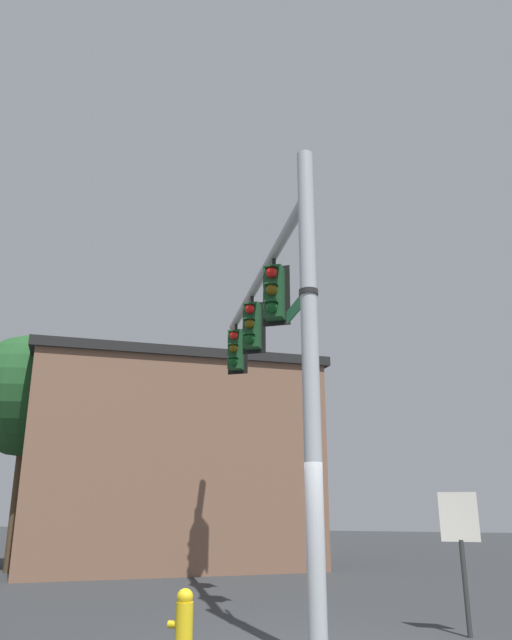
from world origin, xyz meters
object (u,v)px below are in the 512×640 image
(traffic_light_nearest_pole, at_px, (274,292))
(street_name_sign, at_px, (302,301))
(fire_hydrant, at_px, (184,621))
(historical_marker, at_px, (461,539))
(traffic_light_mid_inner, at_px, (252,325))
(traffic_light_mid_outer, at_px, (236,350))

(traffic_light_nearest_pole, relative_size, street_name_sign, 1.00)
(street_name_sign, xyz_separation_m, fire_hydrant, (1.67, 0.40, -4.60))
(fire_hydrant, bearing_deg, traffic_light_nearest_pole, -110.49)
(traffic_light_nearest_pole, height_order, street_name_sign, traffic_light_nearest_pole)
(street_name_sign, height_order, historical_marker, street_name_sign)
(traffic_light_mid_inner, distance_m, fire_hydrant, 6.77)
(traffic_light_nearest_pole, bearing_deg, traffic_light_mid_inner, -61.84)
(traffic_light_nearest_pole, xyz_separation_m, street_name_sign, (-0.90, 1.66, -0.82))
(street_name_sign, bearing_deg, historical_marker, -138.47)
(traffic_light_nearest_pole, height_order, traffic_light_mid_inner, same)
(traffic_light_mid_outer, distance_m, fire_hydrant, 8.23)
(traffic_light_mid_outer, xyz_separation_m, historical_marker, (-5.12, 3.79, -4.43))
(traffic_light_nearest_pole, bearing_deg, traffic_light_mid_outer, -61.84)
(street_name_sign, bearing_deg, traffic_light_mid_inner, -61.70)
(traffic_light_mid_outer, bearing_deg, traffic_light_mid_inner, 118.16)
(traffic_light_mid_inner, relative_size, fire_hydrant, 1.59)
(traffic_light_mid_inner, xyz_separation_m, fire_hydrant, (-0.30, 4.05, -5.42))
(fire_hydrant, bearing_deg, traffic_light_mid_inner, -85.81)
(fire_hydrant, xyz_separation_m, historical_marker, (-3.76, -2.25, 0.99))
(traffic_light_nearest_pole, distance_m, historical_marker, 5.35)
(traffic_light_mid_inner, xyz_separation_m, street_name_sign, (-1.96, 3.65, -0.82))
(traffic_light_mid_inner, bearing_deg, traffic_light_mid_outer, -61.84)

